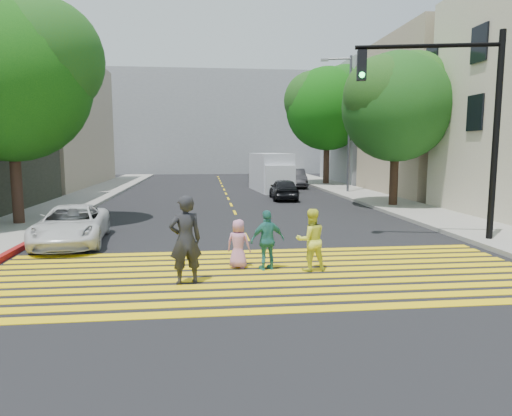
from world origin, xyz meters
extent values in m
plane|color=black|center=(0.00, 0.00, 0.00)|extent=(120.00, 120.00, 0.00)
cube|color=gray|center=(-8.50, 22.00, 0.07)|extent=(3.00, 40.00, 0.15)
cube|color=gray|center=(8.50, 15.00, 0.07)|extent=(3.00, 60.00, 0.15)
cube|color=maroon|center=(-6.90, 6.00, 0.08)|extent=(0.20, 8.00, 0.16)
cube|color=yellow|center=(0.00, -1.20, 0.01)|extent=(13.40, 0.35, 0.01)
cube|color=yellow|center=(0.00, -0.65, 0.01)|extent=(13.40, 0.35, 0.01)
cube|color=yellow|center=(0.00, -0.10, 0.01)|extent=(13.40, 0.35, 0.01)
cube|color=yellow|center=(0.00, 0.45, 0.01)|extent=(13.40, 0.35, 0.01)
cube|color=yellow|center=(0.00, 1.00, 0.01)|extent=(13.40, 0.35, 0.01)
cube|color=yellow|center=(0.00, 1.55, 0.01)|extent=(13.40, 0.35, 0.01)
cube|color=yellow|center=(0.00, 2.10, 0.01)|extent=(13.40, 0.35, 0.01)
cube|color=yellow|center=(0.00, 2.65, 0.01)|extent=(13.40, 0.35, 0.01)
cube|color=yellow|center=(0.00, 3.20, 0.01)|extent=(13.40, 0.35, 0.01)
cube|color=yellow|center=(0.00, 3.75, 0.01)|extent=(13.40, 0.35, 0.01)
cube|color=yellow|center=(0.00, 6.00, 0.01)|extent=(0.12, 1.40, 0.01)
cube|color=yellow|center=(0.00, 9.00, 0.01)|extent=(0.12, 1.40, 0.01)
cube|color=yellow|center=(0.00, 12.00, 0.01)|extent=(0.12, 1.40, 0.01)
cube|color=yellow|center=(0.00, 15.00, 0.01)|extent=(0.12, 1.40, 0.01)
cube|color=yellow|center=(0.00, 18.00, 0.01)|extent=(0.12, 1.40, 0.01)
cube|color=yellow|center=(0.00, 21.00, 0.01)|extent=(0.12, 1.40, 0.01)
cube|color=yellow|center=(0.00, 24.00, 0.01)|extent=(0.12, 1.40, 0.01)
cube|color=yellow|center=(0.00, 27.00, 0.01)|extent=(0.12, 1.40, 0.01)
cube|color=yellow|center=(0.00, 30.00, 0.01)|extent=(0.12, 1.40, 0.01)
cube|color=yellow|center=(0.00, 33.00, 0.01)|extent=(0.12, 1.40, 0.01)
cube|color=yellow|center=(0.00, 36.00, 0.01)|extent=(0.12, 1.40, 0.01)
cube|color=yellow|center=(0.00, 39.00, 0.01)|extent=(0.12, 1.40, 0.01)
cube|color=tan|center=(-16.00, 28.00, 5.00)|extent=(12.00, 16.00, 10.00)
cube|color=tan|center=(15.00, 19.00, 5.00)|extent=(10.00, 10.00, 10.00)
cube|color=gray|center=(15.00, 30.00, 5.00)|extent=(10.00, 10.00, 10.00)
cube|color=gray|center=(0.00, 48.00, 6.00)|extent=(30.00, 8.00, 12.00)
cylinder|color=#33261A|center=(-8.60, 9.08, 1.55)|extent=(0.45, 0.45, 3.10)
sphere|color=#0F4A0E|center=(-8.60, 9.08, 5.49)|extent=(6.60, 6.60, 5.97)
sphere|color=#185921|center=(-7.38, 9.22, 6.39)|extent=(4.95, 4.95, 4.48)
cylinder|color=black|center=(8.18, 12.91, 1.44)|extent=(0.50, 0.50, 2.88)
sphere|color=#1B4D10|center=(8.18, 12.91, 5.06)|extent=(6.33, 6.33, 5.43)
sphere|color=#115813|center=(9.20, 13.40, 5.87)|extent=(4.75, 4.75, 4.07)
sphere|color=#174711|center=(7.28, 12.55, 5.60)|extent=(4.43, 4.43, 3.80)
cylinder|color=black|center=(8.49, 27.14, 1.74)|extent=(0.61, 0.61, 3.49)
sphere|color=#14610D|center=(8.49, 27.14, 6.15)|extent=(8.29, 8.29, 6.65)
sphere|color=#164A0C|center=(9.86, 27.07, 7.15)|extent=(6.22, 6.22, 4.99)
sphere|color=#153908|center=(7.31, 27.26, 6.81)|extent=(5.80, 5.80, 4.65)
imported|color=#242427|center=(-1.84, 0.76, 1.00)|extent=(0.83, 0.66, 2.01)
imported|color=#E7EC3D|center=(1.20, 1.52, 0.78)|extent=(0.82, 0.67, 1.56)
imported|color=#CC80A6|center=(-0.56, 2.00, 0.63)|extent=(0.72, 0.60, 1.25)
imported|color=#2D7D76|center=(0.14, 1.70, 0.76)|extent=(0.95, 0.58, 1.52)
imported|color=silver|center=(-5.63, 5.54, 0.61)|extent=(2.45, 4.54, 1.21)
imported|color=black|center=(3.24, 17.14, 0.63)|extent=(1.65, 3.74, 1.25)
imported|color=#AEAEAE|center=(3.43, 29.47, 0.71)|extent=(2.00, 4.87, 1.41)
imported|color=black|center=(5.52, 25.27, 0.71)|extent=(1.91, 4.46, 1.43)
cube|color=silver|center=(3.27, 22.84, 1.32)|extent=(2.57, 5.46, 2.65)
cube|color=silver|center=(3.47, 20.51, 0.95)|extent=(2.12, 1.44, 1.91)
cylinder|color=black|center=(2.59, 20.86, 0.37)|extent=(0.33, 0.76, 0.74)
cylinder|color=black|center=(4.28, 21.01, 0.37)|extent=(0.33, 0.76, 0.74)
cylinder|color=black|center=(2.26, 24.66, 0.37)|extent=(0.33, 0.76, 0.74)
cylinder|color=#2A2A2A|center=(3.95, 24.81, 0.37)|extent=(0.33, 0.76, 0.74)
cylinder|color=black|center=(7.68, 4.13, 3.31)|extent=(0.24, 0.24, 6.61)
cylinder|color=black|center=(5.52, 4.60, 6.17)|extent=(4.33, 1.07, 0.13)
cube|color=black|center=(3.59, 5.02, 5.62)|extent=(0.34, 0.34, 0.93)
sphere|color=#28E054|center=(3.55, 4.87, 5.31)|extent=(0.21, 0.21, 0.18)
cylinder|color=#4B4D57|center=(8.10, 20.14, 4.47)|extent=(0.19, 0.19, 8.95)
cylinder|color=gray|center=(7.23, 20.34, 8.75)|extent=(1.77, 0.51, 0.12)
cube|color=gray|center=(6.45, 20.52, 8.70)|extent=(0.53, 0.32, 0.15)
camera|label=1|loc=(-1.39, -9.34, 3.04)|focal=32.00mm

